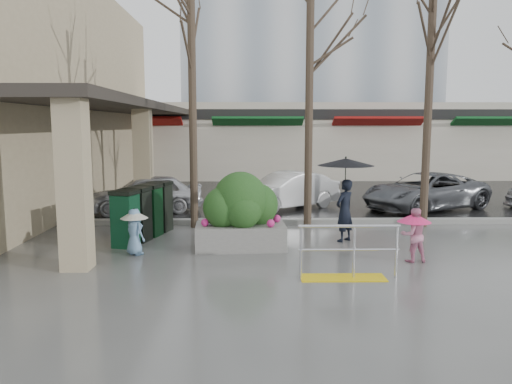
{
  "coord_description": "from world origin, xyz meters",
  "views": [
    {
      "loc": [
        -0.48,
        -10.27,
        2.87
      ],
      "look_at": [
        -0.3,
        1.36,
        1.3
      ],
      "focal_mm": 35.0,
      "sensor_mm": 36.0,
      "label": 1
    }
  ],
  "objects_px": {
    "handrail": "(346,259)",
    "car_b": "(287,191)",
    "car_a": "(145,193)",
    "woman": "(345,186)",
    "tree_mideast": "(431,51)",
    "planter": "(241,212)",
    "car_c": "(425,191)",
    "tree_west": "(192,42)",
    "news_boxes": "(144,212)",
    "tree_midwest": "(310,37)",
    "child_pink": "(414,231)",
    "child_blue": "(135,227)"
  },
  "relations": [
    {
      "from": "tree_west",
      "to": "tree_midwest",
      "type": "bearing_deg",
      "value": 0.0
    },
    {
      "from": "tree_west",
      "to": "tree_mideast",
      "type": "relative_size",
      "value": 1.05
    },
    {
      "from": "child_blue",
      "to": "car_c",
      "type": "xyz_separation_m",
      "value": [
        8.54,
        5.82,
        0.0
      ]
    },
    {
      "from": "woman",
      "to": "handrail",
      "type": "bearing_deg",
      "value": 36.43
    },
    {
      "from": "planter",
      "to": "tree_midwest",
      "type": "bearing_deg",
      "value": 53.11
    },
    {
      "from": "tree_west",
      "to": "planter",
      "type": "bearing_deg",
      "value": -61.36
    },
    {
      "from": "planter",
      "to": "woman",
      "type": "bearing_deg",
      "value": 14.95
    },
    {
      "from": "car_a",
      "to": "car_b",
      "type": "xyz_separation_m",
      "value": [
        4.72,
        0.58,
        0.0
      ]
    },
    {
      "from": "woman",
      "to": "child_pink",
      "type": "distance_m",
      "value": 2.29
    },
    {
      "from": "child_pink",
      "to": "child_blue",
      "type": "distance_m",
      "value": 6.04
    },
    {
      "from": "woman",
      "to": "car_b",
      "type": "xyz_separation_m",
      "value": [
        -1.05,
        4.85,
        -0.76
      ]
    },
    {
      "from": "planter",
      "to": "news_boxes",
      "type": "height_order",
      "value": "planter"
    },
    {
      "from": "tree_mideast",
      "to": "news_boxes",
      "type": "height_order",
      "value": "tree_mideast"
    },
    {
      "from": "car_b",
      "to": "car_c",
      "type": "height_order",
      "value": "same"
    },
    {
      "from": "handrail",
      "to": "planter",
      "type": "distance_m",
      "value": 3.12
    },
    {
      "from": "planter",
      "to": "child_blue",
      "type": "bearing_deg",
      "value": -167.03
    },
    {
      "from": "tree_west",
      "to": "tree_midwest",
      "type": "xyz_separation_m",
      "value": [
        3.2,
        0.0,
        0.15
      ]
    },
    {
      "from": "car_a",
      "to": "car_c",
      "type": "relative_size",
      "value": 0.82
    },
    {
      "from": "tree_west",
      "to": "planter",
      "type": "distance_m",
      "value": 5.07
    },
    {
      "from": "handrail",
      "to": "tree_midwest",
      "type": "xyz_separation_m",
      "value": [
        -0.16,
        4.8,
        4.86
      ]
    },
    {
      "from": "woman",
      "to": "news_boxes",
      "type": "height_order",
      "value": "woman"
    },
    {
      "from": "child_pink",
      "to": "planter",
      "type": "bearing_deg",
      "value": -24.79
    },
    {
      "from": "handrail",
      "to": "car_c",
      "type": "bearing_deg",
      "value": 61.23
    },
    {
      "from": "child_blue",
      "to": "news_boxes",
      "type": "xyz_separation_m",
      "value": [
        -0.12,
        1.63,
        0.05
      ]
    },
    {
      "from": "woman",
      "to": "tree_mideast",
      "type": "bearing_deg",
      "value": 171.02
    },
    {
      "from": "tree_midwest",
      "to": "planter",
      "type": "bearing_deg",
      "value": -126.89
    },
    {
      "from": "child_blue",
      "to": "car_a",
      "type": "distance_m",
      "value": 5.56
    },
    {
      "from": "handrail",
      "to": "child_blue",
      "type": "bearing_deg",
      "value": 157.67
    },
    {
      "from": "child_pink",
      "to": "car_b",
      "type": "xyz_separation_m",
      "value": [
        -2.15,
        6.72,
        -0.03
      ]
    },
    {
      "from": "tree_mideast",
      "to": "woman",
      "type": "relative_size",
      "value": 3.08
    },
    {
      "from": "woman",
      "to": "car_a",
      "type": "bearing_deg",
      "value": -79.94
    },
    {
      "from": "tree_midwest",
      "to": "car_b",
      "type": "distance_m",
      "value": 5.54
    },
    {
      "from": "woman",
      "to": "car_a",
      "type": "height_order",
      "value": "woman"
    },
    {
      "from": "car_b",
      "to": "car_c",
      "type": "distance_m",
      "value": 4.7
    },
    {
      "from": "handrail",
      "to": "car_b",
      "type": "xyz_separation_m",
      "value": [
        -0.51,
        7.87,
        0.25
      ]
    },
    {
      "from": "tree_west",
      "to": "car_a",
      "type": "distance_m",
      "value": 5.43
    },
    {
      "from": "car_c",
      "to": "tree_mideast",
      "type": "bearing_deg",
      "value": -47.39
    },
    {
      "from": "handrail",
      "to": "tree_west",
      "type": "xyz_separation_m",
      "value": [
        -3.36,
        4.8,
        4.71
      ]
    },
    {
      "from": "tree_mideast",
      "to": "child_pink",
      "type": "bearing_deg",
      "value": -112.3
    },
    {
      "from": "car_b",
      "to": "news_boxes",
      "type": "bearing_deg",
      "value": -76.59
    },
    {
      "from": "handrail",
      "to": "car_b",
      "type": "relative_size",
      "value": 0.5
    },
    {
      "from": "planter",
      "to": "car_a",
      "type": "distance_m",
      "value": 5.91
    },
    {
      "from": "woman",
      "to": "news_boxes",
      "type": "relative_size",
      "value": 0.85
    },
    {
      "from": "car_a",
      "to": "child_pink",
      "type": "bearing_deg",
      "value": 33.05
    },
    {
      "from": "tree_west",
      "to": "car_c",
      "type": "bearing_deg",
      "value": 20.47
    },
    {
      "from": "planter",
      "to": "car_c",
      "type": "xyz_separation_m",
      "value": [
        6.19,
        5.28,
        -0.23
      ]
    },
    {
      "from": "child_blue",
      "to": "car_b",
      "type": "bearing_deg",
      "value": -81.79
    },
    {
      "from": "tree_west",
      "to": "car_b",
      "type": "bearing_deg",
      "value": 47.13
    },
    {
      "from": "woman",
      "to": "child_pink",
      "type": "relative_size",
      "value": 1.84
    },
    {
      "from": "tree_west",
      "to": "car_a",
      "type": "bearing_deg",
      "value": 127.08
    }
  ]
}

